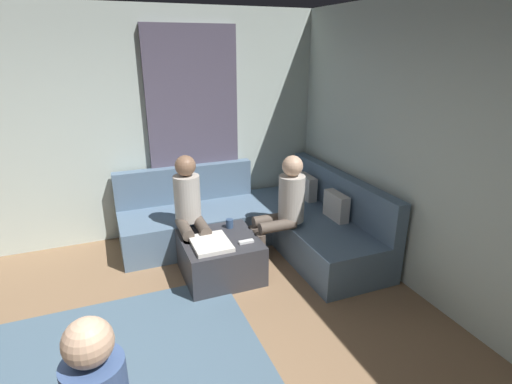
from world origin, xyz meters
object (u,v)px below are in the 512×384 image
object	(u,v)px
person_on_couch_side	(190,208)
person_on_couch_back	(283,206)
sectional_couch	(261,222)
ottoman	(220,257)
coffee_mug	(230,223)
game_remote	(246,242)

from	to	relation	value
person_on_couch_side	person_on_couch_back	bearing A→B (deg)	160.92
sectional_couch	ottoman	bearing A→B (deg)	-52.85
person_on_couch_back	coffee_mug	bearing A→B (deg)	71.21
coffee_mug	sectional_couch	bearing A→B (deg)	120.39
sectional_couch	person_on_couch_side	distance (m)	0.97
game_remote	person_on_couch_back	distance (m)	0.59
coffee_mug	person_on_couch_side	world-z (taller)	person_on_couch_side
ottoman	person_on_couch_back	world-z (taller)	person_on_couch_back
game_remote	person_on_couch_side	bearing A→B (deg)	-141.34
person_on_couch_back	sectional_couch	bearing A→B (deg)	6.67
coffee_mug	ottoman	bearing A→B (deg)	-39.29
person_on_couch_back	person_on_couch_side	world-z (taller)	same
sectional_couch	game_remote	bearing A→B (deg)	-33.13
game_remote	person_on_couch_side	xyz separation A→B (m)	(-0.54, -0.43, 0.23)
sectional_couch	person_on_couch_back	xyz separation A→B (m)	(0.47, 0.06, 0.38)
ottoman	person_on_couch_back	bearing A→B (deg)	92.80
coffee_mug	game_remote	xyz separation A→B (m)	(0.40, 0.04, -0.04)
person_on_couch_back	person_on_couch_side	size ratio (longest dim) A/B	1.00
ottoman	game_remote	xyz separation A→B (m)	(0.18, 0.22, 0.22)
coffee_mug	game_remote	size ratio (longest dim) A/B	0.63
person_on_couch_side	coffee_mug	bearing A→B (deg)	160.51
game_remote	person_on_couch_side	size ratio (longest dim) A/B	0.12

